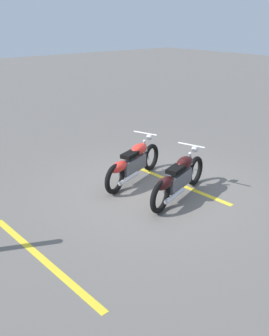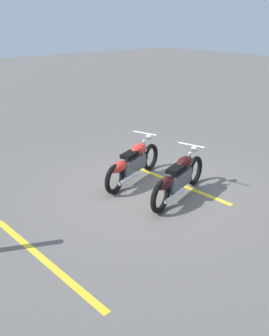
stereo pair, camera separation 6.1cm
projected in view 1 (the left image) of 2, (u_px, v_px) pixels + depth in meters
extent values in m
plane|color=#66605B|center=(154.00, 189.00, 8.21)|extent=(60.00, 60.00, 0.00)
torus|color=black|center=(151.00, 157.00, 9.12)|extent=(0.67, 0.31, 0.67)
torus|color=black|center=(115.00, 179.00, 7.89)|extent=(0.67, 0.31, 0.67)
cube|color=#59595E|center=(133.00, 165.00, 8.44)|extent=(0.87, 0.47, 0.32)
ellipsoid|color=red|center=(139.00, 149.00, 8.53)|extent=(0.58, 0.43, 0.24)
ellipsoid|color=red|center=(119.00, 167.00, 7.93)|extent=(0.61, 0.40, 0.22)
cube|color=black|center=(130.00, 155.00, 8.23)|extent=(0.49, 0.37, 0.09)
cylinder|color=silver|center=(146.00, 150.00, 8.84)|extent=(0.27, 0.14, 0.56)
cylinder|color=silver|center=(145.00, 133.00, 8.64)|extent=(0.23, 0.60, 0.04)
sphere|color=silver|center=(149.00, 137.00, 8.85)|extent=(0.15, 0.15, 0.15)
cylinder|color=silver|center=(129.00, 178.00, 8.11)|extent=(0.69, 0.30, 0.09)
torus|color=black|center=(195.00, 171.00, 8.31)|extent=(0.67, 0.29, 0.67)
torus|color=black|center=(160.00, 197.00, 7.11)|extent=(0.67, 0.29, 0.67)
cube|color=#59595E|center=(178.00, 180.00, 7.64)|extent=(0.87, 0.45, 0.32)
ellipsoid|color=black|center=(185.00, 162.00, 7.73)|extent=(0.58, 0.41, 0.24)
ellipsoid|color=black|center=(165.00, 183.00, 7.15)|extent=(0.60, 0.39, 0.22)
cube|color=black|center=(176.00, 169.00, 7.43)|extent=(0.49, 0.35, 0.09)
cylinder|color=silver|center=(191.00, 163.00, 8.04)|extent=(0.27, 0.13, 0.56)
cylinder|color=silver|center=(191.00, 145.00, 7.84)|extent=(0.21, 0.61, 0.04)
sphere|color=silver|center=(195.00, 149.00, 8.04)|extent=(0.15, 0.15, 0.15)
cylinder|color=silver|center=(175.00, 196.00, 7.32)|extent=(0.70, 0.28, 0.09)
cube|color=yellow|center=(173.00, 182.00, 8.57)|extent=(0.28, 3.20, 0.01)
cube|color=yellow|center=(42.00, 259.00, 5.84)|extent=(0.28, 3.20, 0.01)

